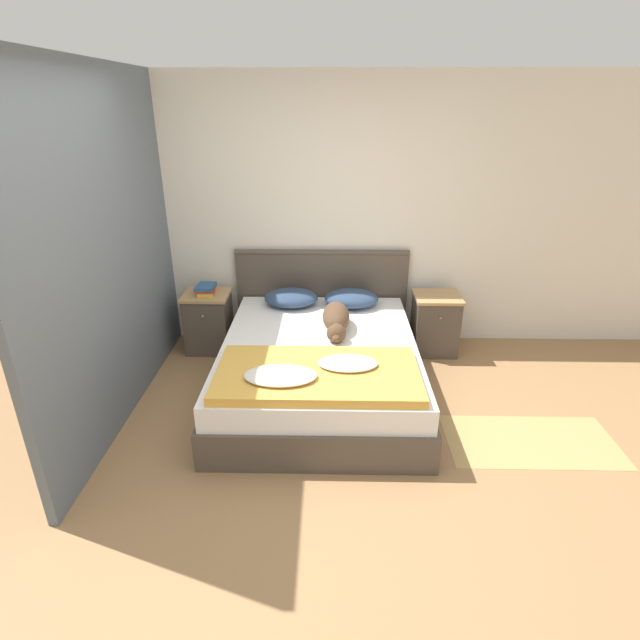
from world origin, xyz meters
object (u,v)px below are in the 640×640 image
nightstand_right (435,323)px  pillow_left (291,298)px  bed (319,368)px  book_stack (206,289)px  pillow_right (351,298)px  dog (336,319)px  nightstand_left (209,321)px

nightstand_right → pillow_left: (-1.40, -0.02, 0.26)m
bed → book_stack: bearing=143.8°
nightstand_right → pillow_right: (-0.82, -0.02, 0.26)m
pillow_right → dog: size_ratio=0.74×
book_stack → pillow_left: bearing=-2.0°
nightstand_right → bed: bearing=-144.2°
dog → bed: bearing=-120.7°
nightstand_right → book_stack: bearing=179.8°
nightstand_left → book_stack: book_stack is taller
pillow_right → book_stack: bearing=178.9°
bed → dog: bearing=59.3°
nightstand_left → pillow_left: pillow_left is taller
nightstand_right → dog: (-0.97, -0.57, 0.29)m
nightstand_left → pillow_right: 1.42m
pillow_left → pillow_right: same height
dog → pillow_right: bearing=74.7°
pillow_left → nightstand_left: bearing=178.6°
nightstand_left → dog: dog is taller
nightstand_right → dog: 1.16m
nightstand_right → pillow_left: size_ratio=1.15×
pillow_right → book_stack: 1.40m
bed → pillow_right: size_ratio=4.01×
bed → nightstand_left: 1.37m
bed → pillow_left: size_ratio=4.01×
nightstand_left → book_stack: bearing=60.4°
pillow_right → book_stack: (-1.39, 0.03, 0.07)m
bed → nightstand_right: (1.11, 0.80, 0.06)m
nightstand_right → dog: dog is taller
pillow_right → book_stack: book_stack is taller
dog → book_stack: size_ratio=2.88×
pillow_left → book_stack: 0.82m
bed → nightstand_left: nightstand_left is taller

